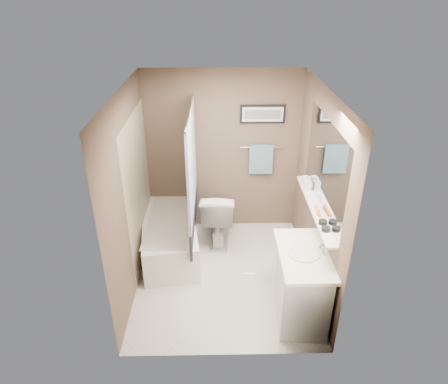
{
  "coord_description": "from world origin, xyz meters",
  "views": [
    {
      "loc": [
        -0.08,
        -4.08,
        3.4
      ],
      "look_at": [
        0.0,
        0.15,
        1.15
      ],
      "focal_mm": 32.0,
      "sensor_mm": 36.0,
      "label": 1
    }
  ],
  "objects_px": {
    "candle_bowl_far": "(323,222)",
    "glass_jar": "(305,180)",
    "soap_bottle": "(308,183)",
    "candle_bowl_near": "(326,229)",
    "bathtub": "(170,236)",
    "hair_brush_front": "(318,211)",
    "vanity": "(302,285)",
    "toilet": "(219,215)"
  },
  "relations": [
    {
      "from": "candle_bowl_near",
      "to": "soap_bottle",
      "type": "xyz_separation_m",
      "value": [
        0.0,
        0.92,
        0.06
      ]
    },
    {
      "from": "bathtub",
      "to": "candle_bowl_near",
      "type": "xyz_separation_m",
      "value": [
        1.79,
        -1.2,
        0.89
      ]
    },
    {
      "from": "candle_bowl_near",
      "to": "bathtub",
      "type": "bearing_deg",
      "value": 146.19
    },
    {
      "from": "hair_brush_front",
      "to": "candle_bowl_near",
      "type": "bearing_deg",
      "value": -90.0
    },
    {
      "from": "toilet",
      "to": "hair_brush_front",
      "type": "height_order",
      "value": "hair_brush_front"
    },
    {
      "from": "bathtub",
      "to": "candle_bowl_far",
      "type": "distance_m",
      "value": 2.26
    },
    {
      "from": "toilet",
      "to": "candle_bowl_near",
      "type": "distance_m",
      "value": 1.98
    },
    {
      "from": "bathtub",
      "to": "candle_bowl_far",
      "type": "relative_size",
      "value": 16.67
    },
    {
      "from": "glass_jar",
      "to": "soap_bottle",
      "type": "bearing_deg",
      "value": -90.0
    },
    {
      "from": "toilet",
      "to": "hair_brush_front",
      "type": "distance_m",
      "value": 1.72
    },
    {
      "from": "soap_bottle",
      "to": "hair_brush_front",
      "type": "bearing_deg",
      "value": -90.0
    },
    {
      "from": "glass_jar",
      "to": "soap_bottle",
      "type": "xyz_separation_m",
      "value": [
        0.0,
        -0.16,
        0.03
      ]
    },
    {
      "from": "bathtub",
      "to": "soap_bottle",
      "type": "relative_size",
      "value": 9.0
    },
    {
      "from": "toilet",
      "to": "candle_bowl_far",
      "type": "bearing_deg",
      "value": 133.09
    },
    {
      "from": "vanity",
      "to": "glass_jar",
      "type": "distance_m",
      "value": 1.35
    },
    {
      "from": "vanity",
      "to": "candle_bowl_far",
      "type": "xyz_separation_m",
      "value": [
        0.19,
        0.15,
        0.73
      ]
    },
    {
      "from": "toilet",
      "to": "bathtub",
      "type": "bearing_deg",
      "value": 26.4
    },
    {
      "from": "vanity",
      "to": "glass_jar",
      "type": "height_order",
      "value": "glass_jar"
    },
    {
      "from": "candle_bowl_near",
      "to": "soap_bottle",
      "type": "distance_m",
      "value": 0.92
    },
    {
      "from": "vanity",
      "to": "candle_bowl_near",
      "type": "distance_m",
      "value": 0.76
    },
    {
      "from": "vanity",
      "to": "soap_bottle",
      "type": "bearing_deg",
      "value": 83.47
    },
    {
      "from": "hair_brush_front",
      "to": "glass_jar",
      "type": "bearing_deg",
      "value": 90.0
    },
    {
      "from": "glass_jar",
      "to": "vanity",
      "type": "bearing_deg",
      "value": -99.58
    },
    {
      "from": "toilet",
      "to": "glass_jar",
      "type": "height_order",
      "value": "glass_jar"
    },
    {
      "from": "soap_bottle",
      "to": "toilet",
      "type": "bearing_deg",
      "value": 152.99
    },
    {
      "from": "glass_jar",
      "to": "soap_bottle",
      "type": "height_order",
      "value": "soap_bottle"
    },
    {
      "from": "candle_bowl_far",
      "to": "glass_jar",
      "type": "height_order",
      "value": "glass_jar"
    },
    {
      "from": "bathtub",
      "to": "hair_brush_front",
      "type": "relative_size",
      "value": 6.82
    },
    {
      "from": "vanity",
      "to": "glass_jar",
      "type": "bearing_deg",
      "value": 85.08
    },
    {
      "from": "bathtub",
      "to": "soap_bottle",
      "type": "bearing_deg",
      "value": -16.73
    },
    {
      "from": "vanity",
      "to": "candle_bowl_near",
      "type": "relative_size",
      "value": 10.0
    },
    {
      "from": "soap_bottle",
      "to": "candle_bowl_far",
      "type": "bearing_deg",
      "value": -90.0
    },
    {
      "from": "bathtub",
      "to": "toilet",
      "type": "distance_m",
      "value": 0.76
    },
    {
      "from": "bathtub",
      "to": "soap_bottle",
      "type": "distance_m",
      "value": 2.04
    },
    {
      "from": "glass_jar",
      "to": "soap_bottle",
      "type": "distance_m",
      "value": 0.16
    },
    {
      "from": "hair_brush_front",
      "to": "vanity",
      "type": "bearing_deg",
      "value": -115.74
    },
    {
      "from": "candle_bowl_near",
      "to": "glass_jar",
      "type": "distance_m",
      "value": 1.08
    },
    {
      "from": "bathtub",
      "to": "candle_bowl_near",
      "type": "height_order",
      "value": "candle_bowl_near"
    },
    {
      "from": "soap_bottle",
      "to": "glass_jar",
      "type": "bearing_deg",
      "value": 90.0
    },
    {
      "from": "vanity",
      "to": "candle_bowl_near",
      "type": "xyz_separation_m",
      "value": [
        0.19,
        0.02,
        0.73
      ]
    },
    {
      "from": "toilet",
      "to": "candle_bowl_near",
      "type": "bearing_deg",
      "value": 130.52
    },
    {
      "from": "vanity",
      "to": "candle_bowl_near",
      "type": "bearing_deg",
      "value": 10.02
    }
  ]
}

